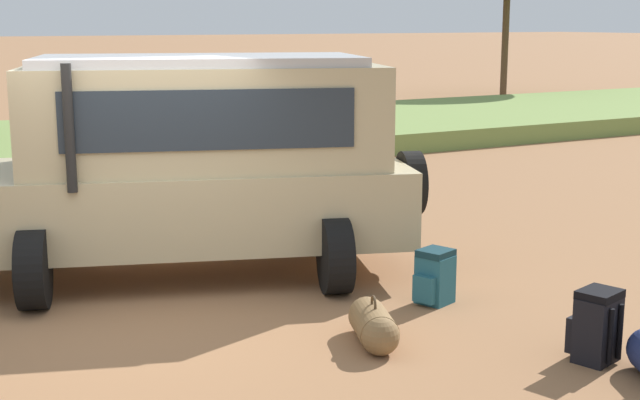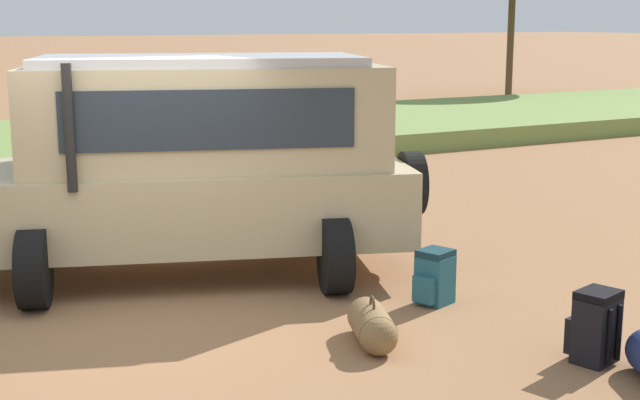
{
  "view_description": "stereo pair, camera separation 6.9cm",
  "coord_description": "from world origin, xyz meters",
  "px_view_note": "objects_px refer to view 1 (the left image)",
  "views": [
    {
      "loc": [
        -2.54,
        -7.89,
        2.82
      ],
      "look_at": [
        1.84,
        -0.05,
        1.0
      ],
      "focal_mm": 50.0,
      "sensor_mm": 36.0,
      "label": 1
    },
    {
      "loc": [
        -2.48,
        -7.92,
        2.82
      ],
      "look_at": [
        1.84,
        -0.05,
        1.0
      ],
      "focal_mm": 50.0,
      "sensor_mm": 36.0,
      "label": 2
    }
  ],
  "objects_px": {
    "safari_vehicle": "(194,161)",
    "backpack_cluster_center": "(434,277)",
    "backpack_beside_front_wheel": "(596,326)",
    "duffel_bag_soft_canvas": "(373,325)"
  },
  "relations": [
    {
      "from": "safari_vehicle",
      "to": "backpack_cluster_center",
      "type": "xyz_separation_m",
      "value": [
        1.71,
        -2.17,
        -1.02
      ]
    },
    {
      "from": "backpack_cluster_center",
      "to": "duffel_bag_soft_canvas",
      "type": "bearing_deg",
      "value": -149.61
    },
    {
      "from": "safari_vehicle",
      "to": "backpack_cluster_center",
      "type": "bearing_deg",
      "value": -51.7
    },
    {
      "from": "backpack_cluster_center",
      "to": "backpack_beside_front_wheel",
      "type": "bearing_deg",
      "value": -82.71
    },
    {
      "from": "safari_vehicle",
      "to": "backpack_cluster_center",
      "type": "relative_size",
      "value": 9.77
    },
    {
      "from": "safari_vehicle",
      "to": "backpack_beside_front_wheel",
      "type": "distance_m",
      "value": 4.65
    },
    {
      "from": "duffel_bag_soft_canvas",
      "to": "backpack_beside_front_wheel",
      "type": "bearing_deg",
      "value": -41.39
    },
    {
      "from": "backpack_cluster_center",
      "to": "duffel_bag_soft_canvas",
      "type": "height_order",
      "value": "backpack_cluster_center"
    },
    {
      "from": "safari_vehicle",
      "to": "duffel_bag_soft_canvas",
      "type": "distance_m",
      "value": 3.11
    },
    {
      "from": "backpack_beside_front_wheel",
      "to": "duffel_bag_soft_canvas",
      "type": "height_order",
      "value": "backpack_beside_front_wheel"
    }
  ]
}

